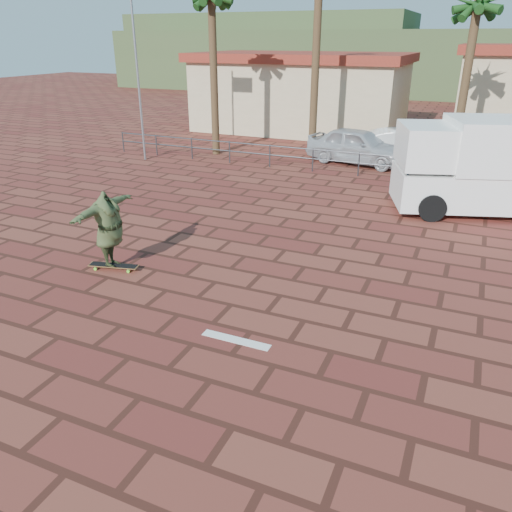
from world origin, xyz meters
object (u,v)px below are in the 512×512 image
(skateboarder, at_px, (109,229))
(car_silver, at_px, (358,146))
(campervan, at_px, (492,164))
(longboard, at_px, (114,266))
(car_white, at_px, (401,145))

(skateboarder, relative_size, car_silver, 0.50)
(skateboarder, distance_m, car_silver, 14.14)
(campervan, distance_m, car_silver, 7.58)
(skateboarder, height_order, campervan, campervan)
(longboard, relative_size, car_white, 0.30)
(campervan, xyz_separation_m, car_white, (-3.79, 6.58, -0.88))
(skateboarder, height_order, car_white, skateboarder)
(campervan, bearing_deg, car_silver, 118.72)
(longboard, xyz_separation_m, car_silver, (2.92, 13.83, 0.70))
(car_silver, xyz_separation_m, car_white, (1.70, 1.42, -0.09))
(longboard, xyz_separation_m, car_white, (4.63, 15.25, 0.61))
(car_silver, bearing_deg, skateboarder, 179.33)
(skateboarder, xyz_separation_m, car_white, (4.63, 15.25, -0.37))
(campervan, relative_size, car_silver, 1.34)
(skateboarder, relative_size, car_white, 0.54)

